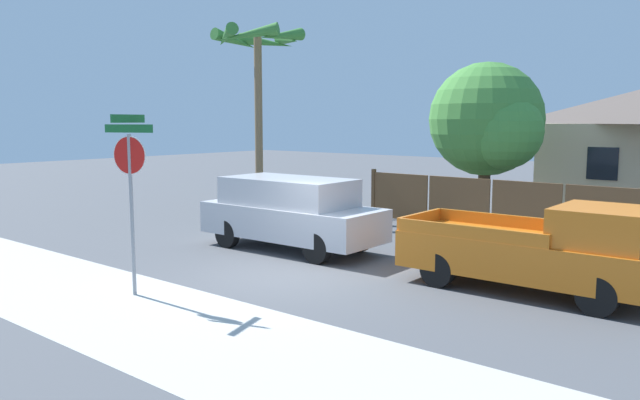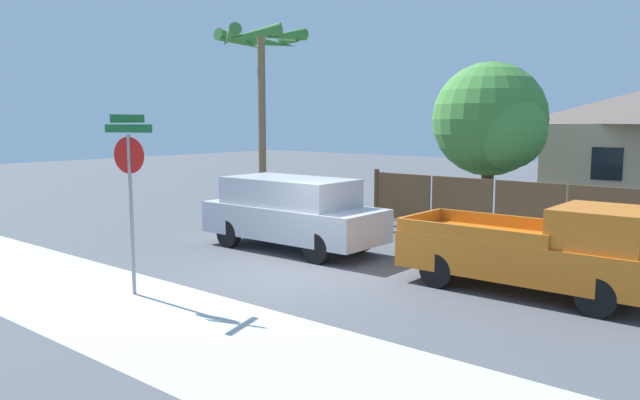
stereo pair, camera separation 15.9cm
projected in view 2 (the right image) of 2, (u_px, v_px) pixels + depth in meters
name	position (u px, v px, depth m)	size (l,w,h in m)	color
ground_plane	(292.00, 276.00, 13.23)	(80.00, 80.00, 0.00)	#4C4F54
sidewalk_strip	(147.00, 316.00, 10.50)	(36.00, 3.20, 0.01)	#B2B2AD
wooden_fence	(607.00, 215.00, 16.61)	(15.07, 0.12, 1.62)	brown
oak_tree	(493.00, 122.00, 20.24)	(3.91, 3.72, 5.17)	brown
palm_tree	(261.00, 53.00, 22.22)	(3.19, 3.41, 6.54)	brown
red_suv	(292.00, 211.00, 15.82)	(4.82, 2.00, 1.83)	#B7B7BC
orange_pickup	(541.00, 251.00, 11.75)	(4.85, 1.95, 1.75)	orange
stop_sign	(130.00, 172.00, 11.54)	(1.00, 0.90, 3.38)	gray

